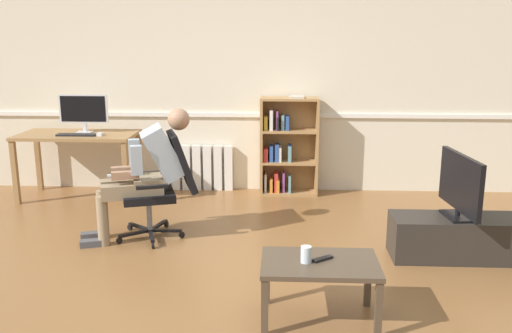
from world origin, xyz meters
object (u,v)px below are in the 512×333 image
at_px(keyboard, 77,135).
at_px(computer_mouse, 100,134).
at_px(tv_screen, 460,185).
at_px(drinking_glass, 306,254).
at_px(person_seated, 145,170).
at_px(office_chair, 164,182).
at_px(tv_stand, 455,238).
at_px(bookshelf, 286,148).
at_px(radiator, 197,168).
at_px(computer_desk, 78,142).
at_px(spare_remote, 323,259).
at_px(imac_monitor, 83,110).
at_px(coffee_table, 320,270).

relative_size(keyboard, computer_mouse, 4.37).
xyz_separation_m(tv_screen, drinking_glass, (-1.31, -1.13, -0.17)).
xyz_separation_m(computer_mouse, person_seated, (0.79, -1.16, -0.12)).
relative_size(office_chair, person_seated, 0.82).
bearing_deg(tv_stand, office_chair, 171.05).
xyz_separation_m(bookshelf, radiator, (-1.08, 0.10, -0.28)).
bearing_deg(office_chair, computer_desk, -152.37).
xyz_separation_m(tv_stand, spare_remote, (-1.20, -1.09, 0.24)).
height_order(imac_monitor, coffee_table, imac_monitor).
bearing_deg(computer_mouse, radiator, 27.01).
height_order(computer_mouse, spare_remote, computer_mouse).
bearing_deg(person_seated, imac_monitor, -160.60).
distance_m(keyboard, spare_remote, 3.66).
bearing_deg(spare_remote, tv_screen, -84.52).
bearing_deg(radiator, bookshelf, -5.24).
bearing_deg(person_seated, drinking_glass, 25.56).
height_order(bookshelf, tv_stand, bookshelf).
xyz_separation_m(computer_desk, coffee_table, (2.60, -2.74, -0.30)).
xyz_separation_m(keyboard, spare_remote, (2.57, -2.58, -0.34)).
height_order(bookshelf, coffee_table, bookshelf).
distance_m(computer_mouse, tv_screen, 3.83).
bearing_deg(drinking_glass, keyboard, 133.23).
bearing_deg(drinking_glass, computer_mouse, 129.83).
relative_size(imac_monitor, computer_mouse, 5.65).
bearing_deg(tv_stand, computer_desk, 156.89).
bearing_deg(computer_mouse, tv_screen, -23.25).
xyz_separation_m(imac_monitor, radiator, (1.24, 0.31, -0.74)).
height_order(keyboard, tv_screen, tv_screen).
distance_m(tv_screen, coffee_table, 1.67).
distance_m(person_seated, coffee_table, 2.12).
distance_m(drinking_glass, spare_remote, 0.13).
bearing_deg(coffee_table, computer_mouse, 131.20).
bearing_deg(computer_mouse, computer_desk, 158.59).
bearing_deg(computer_mouse, keyboard, -175.61).
xyz_separation_m(keyboard, tv_stand, (3.77, -1.49, -0.59)).
bearing_deg(person_seated, coffee_table, 27.75).
relative_size(radiator, tv_screen, 1.15).
bearing_deg(tv_screen, radiator, 45.35).
distance_m(computer_mouse, tv_stand, 3.87).
bearing_deg(computer_desk, drinking_glass, -47.74).
relative_size(coffee_table, drinking_glass, 6.98).
relative_size(keyboard, person_seated, 0.36).
bearing_deg(person_seated, bookshelf, 122.59).
height_order(computer_desk, radiator, computer_desk).
bearing_deg(bookshelf, drinking_glass, -87.69).
xyz_separation_m(office_chair, coffee_table, (1.35, -1.52, -0.17)).
height_order(computer_desk, keyboard, keyboard).
distance_m(computer_desk, imac_monitor, 0.37).
bearing_deg(tv_screen, computer_mouse, 60.88).
distance_m(office_chair, tv_screen, 2.60).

